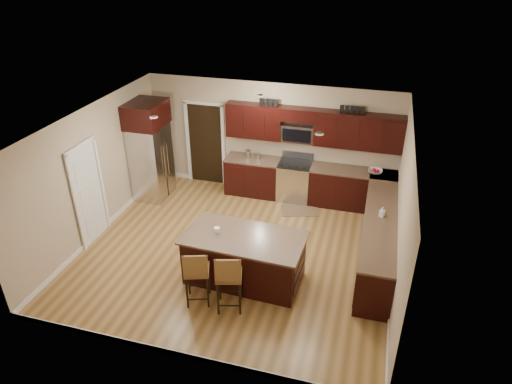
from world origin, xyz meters
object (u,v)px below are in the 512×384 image
(stool_left, at_px, (197,272))
(refrigerator, at_px, (150,150))
(island, at_px, (244,259))
(range, at_px, (295,181))
(stool_mid, at_px, (229,276))

(stool_left, relative_size, refrigerator, 0.46)
(island, xyz_separation_m, stool_left, (-0.56, -0.84, 0.25))
(refrigerator, bearing_deg, range, 13.13)
(island, bearing_deg, stool_mid, -87.54)
(range, distance_m, stool_left, 4.12)
(island, height_order, stool_left, stool_left)
(stool_mid, bearing_deg, range, 70.99)
(stool_left, xyz_separation_m, stool_mid, (0.56, -0.00, 0.03))
(range, distance_m, refrigerator, 3.47)
(stool_mid, distance_m, refrigerator, 4.48)
(range, xyz_separation_m, refrigerator, (-3.30, -0.77, 0.73))
(island, height_order, refrigerator, refrigerator)
(range, height_order, refrigerator, refrigerator)
(range, xyz_separation_m, stool_left, (-0.84, -4.03, 0.20))
(range, bearing_deg, stool_left, -101.73)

